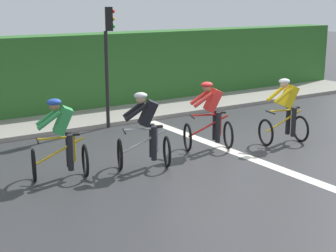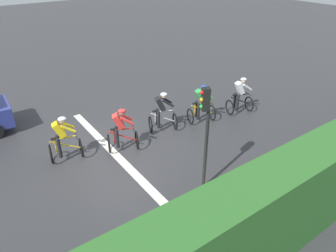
# 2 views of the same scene
# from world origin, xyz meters

# --- Properties ---
(ground_plane) EXTENTS (80.00, 80.00, 0.00)m
(ground_plane) POSITION_xyz_m (0.00, 0.00, 0.00)
(ground_plane) COLOR #333335
(sidewalk_kerb) EXTENTS (2.80, 25.04, 0.12)m
(sidewalk_kerb) POSITION_xyz_m (4.93, 2.00, 0.06)
(sidewalk_kerb) COLOR gray
(sidewalk_kerb) RESTS_ON ground
(stone_wall_low) EXTENTS (0.44, 25.04, 0.60)m
(stone_wall_low) POSITION_xyz_m (5.83, 2.00, 0.30)
(stone_wall_low) COLOR gray
(stone_wall_low) RESTS_ON ground
(hedge_wall) EXTENTS (1.10, 25.04, 2.46)m
(hedge_wall) POSITION_xyz_m (6.13, 2.00, 1.23)
(hedge_wall) COLOR #2D6628
(hedge_wall) RESTS_ON ground
(road_marking_stop_line) EXTENTS (7.00, 0.30, 0.01)m
(road_marking_stop_line) POSITION_xyz_m (0.00, -0.36, 0.00)
(road_marking_stop_line) COLOR silver
(road_marking_stop_line) RESTS_ON ground
(cyclist_lead) EXTENTS (0.92, 1.21, 1.66)m
(cyclist_lead) POSITION_xyz_m (0.51, 5.73, 0.80)
(cyclist_lead) COLOR black
(cyclist_lead) RESTS_ON ground
(cyclist_second) EXTENTS (0.95, 1.22, 1.66)m
(cyclist_second) POSITION_xyz_m (0.18, 3.76, 0.80)
(cyclist_second) COLOR black
(cyclist_second) RESTS_ON ground
(cyclist_mid) EXTENTS (1.03, 1.25, 1.66)m
(cyclist_mid) POSITION_xyz_m (-0.16, 2.00, 0.80)
(cyclist_mid) COLOR black
(cyclist_mid) RESTS_ON ground
(cyclist_fourth) EXTENTS (1.03, 1.25, 1.66)m
(cyclist_fourth) POSITION_xyz_m (0.19, -0.01, 0.80)
(cyclist_fourth) COLOR black
(cyclist_fourth) RESTS_ON ground
(cyclist_trailing) EXTENTS (0.90, 1.20, 1.66)m
(cyclist_trailing) POSITION_xyz_m (-0.43, -1.91, 0.80)
(cyclist_trailing) COLOR black
(cyclist_trailing) RESTS_ON ground
(traffic_light_near_crossing) EXTENTS (0.26, 0.30, 3.34)m
(traffic_light_near_crossing) POSITION_xyz_m (3.51, 0.97, 2.22)
(traffic_light_near_crossing) COLOR black
(traffic_light_near_crossing) RESTS_ON ground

